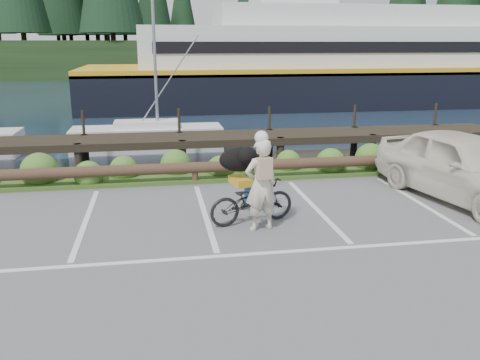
# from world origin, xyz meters

# --- Properties ---
(ground) EXTENTS (72.00, 72.00, 0.00)m
(ground) POSITION_xyz_m (0.00, 0.00, 0.00)
(ground) COLOR #555557
(harbor_backdrop) EXTENTS (170.00, 160.00, 30.00)m
(harbor_backdrop) POSITION_xyz_m (0.39, 78.52, -0.00)
(harbor_backdrop) COLOR #172538
(harbor_backdrop) RESTS_ON ground
(vegetation_strip) EXTENTS (34.00, 1.60, 0.10)m
(vegetation_strip) POSITION_xyz_m (0.00, 5.30, 0.05)
(vegetation_strip) COLOR #3D5B21
(vegetation_strip) RESTS_ON ground
(log_rail) EXTENTS (32.00, 0.30, 0.60)m
(log_rail) POSITION_xyz_m (0.00, 4.60, 0.00)
(log_rail) COLOR #443021
(log_rail) RESTS_ON ground
(bicycle) EXTENTS (2.00, 1.09, 1.00)m
(bicycle) POSITION_xyz_m (0.94, 1.26, 0.50)
(bicycle) COLOR black
(bicycle) RESTS_ON ground
(cyclist) EXTENTS (0.79, 0.61, 1.91)m
(cyclist) POSITION_xyz_m (1.04, 0.83, 0.96)
(cyclist) COLOR beige
(cyclist) RESTS_ON ground
(dog) EXTENTS (0.67, 1.03, 0.55)m
(dog) POSITION_xyz_m (0.79, 1.85, 1.27)
(dog) COLOR black
(dog) RESTS_ON bicycle
(parked_car) EXTENTS (2.96, 5.28, 1.70)m
(parked_car) POSITION_xyz_m (6.35, 2.05, 0.85)
(parked_car) COLOR silver
(parked_car) RESTS_ON ground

